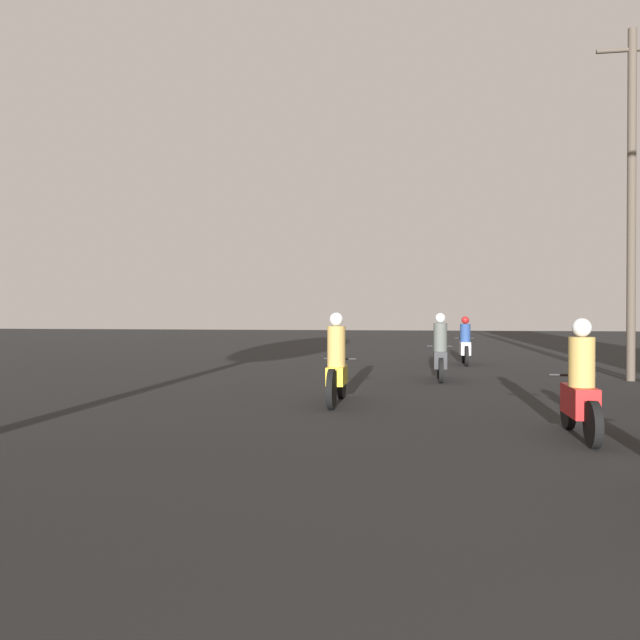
# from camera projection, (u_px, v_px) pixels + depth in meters

# --- Properties ---
(motorcycle_red) EXTENTS (0.60, 1.81, 1.54)m
(motorcycle_red) POSITION_uv_depth(u_px,v_px,m) (580.00, 390.00, 7.97)
(motorcycle_red) COLOR black
(motorcycle_red) RESTS_ON ground_plane
(motorcycle_yellow) EXTENTS (0.60, 2.04, 1.61)m
(motorcycle_yellow) POSITION_uv_depth(u_px,v_px,m) (337.00, 367.00, 11.01)
(motorcycle_yellow) COLOR black
(motorcycle_yellow) RESTS_ON ground_plane
(motorcycle_black) EXTENTS (0.60, 1.84, 1.61)m
(motorcycle_black) POSITION_uv_depth(u_px,v_px,m) (440.00, 353.00, 14.89)
(motorcycle_black) COLOR black
(motorcycle_black) RESTS_ON ground_plane
(motorcycle_silver) EXTENTS (0.60, 1.89, 1.51)m
(motorcycle_silver) POSITION_uv_depth(u_px,v_px,m) (465.00, 345.00, 19.48)
(motorcycle_silver) COLOR black
(motorcycle_silver) RESTS_ON ground_plane
(utility_pole_far) EXTENTS (1.60, 0.20, 8.32)m
(utility_pole_far) POSITION_uv_depth(u_px,v_px,m) (632.00, 198.00, 14.70)
(utility_pole_far) COLOR #4C4238
(utility_pole_far) RESTS_ON ground_plane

